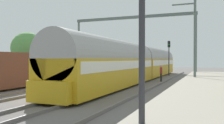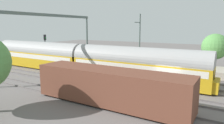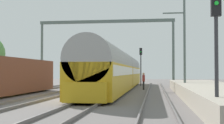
# 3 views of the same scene
# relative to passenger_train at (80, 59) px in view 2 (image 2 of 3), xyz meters

# --- Properties ---
(ground) EXTENTS (120.00, 120.00, 0.00)m
(ground) POSITION_rel_passenger_train_xyz_m (-1.91, -12.13, -1.97)
(ground) COLOR #66605F
(track_far_west) EXTENTS (1.52, 60.00, 0.16)m
(track_far_west) POSITION_rel_passenger_train_xyz_m (-7.63, -12.13, -1.89)
(track_far_west) COLOR #66605F
(track_far_west) RESTS_ON ground
(track_west) EXTENTS (1.52, 60.00, 0.16)m
(track_west) POSITION_rel_passenger_train_xyz_m (-3.81, -12.13, -1.89)
(track_west) COLOR #66605F
(track_west) RESTS_ON ground
(track_east) EXTENTS (1.52, 60.00, 0.16)m
(track_east) POSITION_rel_passenger_train_xyz_m (0.00, -12.13, -1.89)
(track_east) COLOR #66605F
(track_east) RESTS_ON ground
(track_far_east) EXTENTS (1.52, 60.00, 0.16)m
(track_far_east) POSITION_rel_passenger_train_xyz_m (3.81, -12.13, -1.89)
(track_far_east) COLOR #66605F
(track_far_east) RESTS_ON ground
(platform) EXTENTS (4.40, 28.00, 0.90)m
(platform) POSITION_rel_passenger_train_xyz_m (7.63, -10.13, -1.52)
(platform) COLOR #A39989
(platform) RESTS_ON ground
(passenger_train) EXTENTS (2.93, 32.85, 3.82)m
(passenger_train) POSITION_rel_passenger_train_xyz_m (0.00, 0.00, 0.00)
(passenger_train) COLOR gold
(passenger_train) RESTS_ON ground
(freight_car) EXTENTS (2.80, 13.00, 2.70)m
(freight_car) POSITION_rel_passenger_train_xyz_m (-7.63, -9.23, -0.50)
(freight_car) COLOR brown
(freight_car) RESTS_ON ground
(person_crossing) EXTENTS (0.29, 0.43, 1.73)m
(person_crossing) POSITION_rel_passenger_train_xyz_m (2.60, -0.83, -0.94)
(person_crossing) COLOR black
(person_crossing) RESTS_ON ground
(railway_signal_far) EXTENTS (0.36, 0.30, 4.96)m
(railway_signal_far) POSITION_rel_passenger_train_xyz_m (1.92, 8.84, 1.21)
(railway_signal_far) COLOR #2D2D33
(railway_signal_far) RESTS_ON ground
(catenary_gantry) EXTENTS (15.84, 0.28, 7.86)m
(catenary_gantry) POSITION_rel_passenger_train_xyz_m (-1.91, 3.34, 3.89)
(catenary_gantry) COLOR #556461
(catenary_gantry) RESTS_ON ground
(catenary_pole_east_mid) EXTENTS (1.90, 0.20, 8.00)m
(catenary_pole_east_mid) POSITION_rel_passenger_train_xyz_m (6.17, -5.78, 2.18)
(catenary_pole_east_mid) COLOR #556461
(catenary_pole_east_mid) RESTS_ON ground
(tree_east_background) EXTENTS (3.69, 3.69, 5.24)m
(tree_east_background) POSITION_rel_passenger_train_xyz_m (11.68, -15.11, 1.41)
(tree_east_background) COLOR #4C3826
(tree_east_background) RESTS_ON ground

